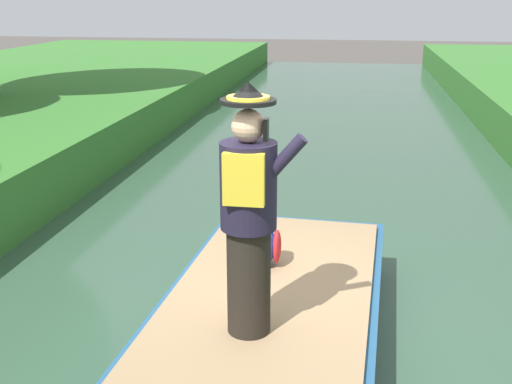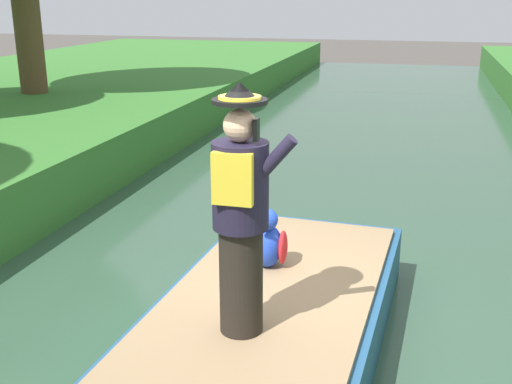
% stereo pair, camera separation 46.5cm
% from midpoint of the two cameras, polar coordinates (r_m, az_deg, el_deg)
% --- Properties ---
extents(ground_plane, '(80.00, 80.00, 0.00)m').
position_cam_midpoint_polar(ground_plane, '(5.77, 3.95, -15.01)').
color(ground_plane, '#4C4742').
extents(canal_water, '(6.93, 48.00, 0.10)m').
position_cam_midpoint_polar(canal_water, '(5.75, 3.96, -14.59)').
color(canal_water, '#33513D').
rests_on(canal_water, ground).
extents(boat, '(2.02, 4.29, 0.61)m').
position_cam_midpoint_polar(boat, '(5.38, 3.58, -12.66)').
color(boat, '#23517A').
rests_on(boat, canal_water).
extents(person_pirate, '(0.61, 0.42, 1.85)m').
position_cam_midpoint_polar(person_pirate, '(4.39, 1.64, -2.02)').
color(person_pirate, black).
rests_on(person_pirate, boat).
extents(parrot_plush, '(0.36, 0.35, 0.57)m').
position_cam_midpoint_polar(parrot_plush, '(5.71, 3.42, -4.58)').
color(parrot_plush, blue).
rests_on(parrot_plush, boat).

